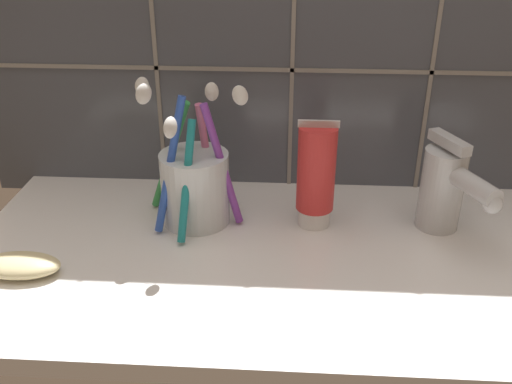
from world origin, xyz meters
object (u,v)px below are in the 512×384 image
(soap_bar, at_px, (19,265))
(sink_faucet, at_px, (447,187))
(toothbrush_cup, at_px, (194,183))
(toothpaste_tube, at_px, (316,175))

(soap_bar, bearing_deg, sink_faucet, 14.64)
(toothbrush_cup, bearing_deg, toothpaste_tube, 0.29)
(toothbrush_cup, distance_m, toothpaste_tube, 0.14)
(toothbrush_cup, relative_size, sink_faucet, 1.57)
(toothbrush_cup, xyz_separation_m, soap_bar, (-0.16, -0.12, -0.04))
(sink_faucet, xyz_separation_m, soap_bar, (-0.45, -0.12, -0.04))
(toothpaste_tube, bearing_deg, sink_faucet, -1.20)
(toothbrush_cup, xyz_separation_m, toothpaste_tube, (0.14, 0.00, 0.01))
(toothbrush_cup, relative_size, soap_bar, 2.11)
(sink_faucet, bearing_deg, toothbrush_cup, -114.17)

